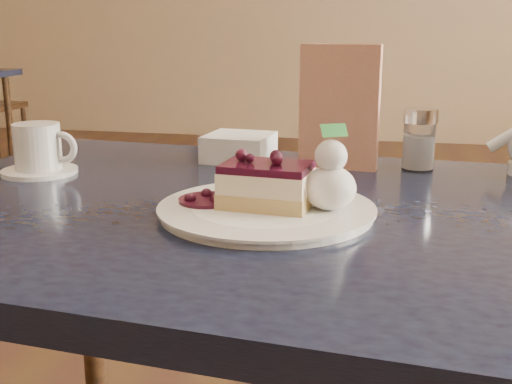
% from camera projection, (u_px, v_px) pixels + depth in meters
% --- Properties ---
extents(main_table, '(1.27, 0.91, 0.75)m').
position_uv_depth(main_table, '(276.00, 257.00, 0.94)').
color(main_table, '#151D33').
rests_on(main_table, ground).
extents(dessert_plate, '(0.29, 0.29, 0.01)m').
position_uv_depth(dessert_plate, '(266.00, 211.00, 0.87)').
color(dessert_plate, white).
rests_on(dessert_plate, main_table).
extents(cheesecake_slice, '(0.13, 0.10, 0.06)m').
position_uv_depth(cheesecake_slice, '(267.00, 185.00, 0.86)').
color(cheesecake_slice, tan).
rests_on(cheesecake_slice, dessert_plate).
extents(whipped_cream, '(0.07, 0.07, 0.06)m').
position_uv_depth(whipped_cream, '(330.00, 188.00, 0.85)').
color(whipped_cream, white).
rests_on(whipped_cream, dessert_plate).
extents(berry_sauce, '(0.08, 0.08, 0.01)m').
position_uv_depth(berry_sauce, '(207.00, 200.00, 0.89)').
color(berry_sauce, black).
rests_on(berry_sauce, dessert_plate).
extents(coffee_set, '(0.14, 0.13, 0.09)m').
position_uv_depth(coffee_set, '(39.00, 151.00, 1.11)').
color(coffee_set, white).
rests_on(coffee_set, main_table).
extents(menu_card, '(0.14, 0.04, 0.22)m').
position_uv_depth(menu_card, '(339.00, 107.00, 1.13)').
color(menu_card, beige).
rests_on(menu_card, main_table).
extents(sugar_shaker, '(0.06, 0.06, 0.11)m').
position_uv_depth(sugar_shaker, '(419.00, 139.00, 1.13)').
color(sugar_shaker, white).
rests_on(sugar_shaker, main_table).
extents(napkin_stack, '(0.13, 0.13, 0.05)m').
position_uv_depth(napkin_stack, '(239.00, 147.00, 1.22)').
color(napkin_stack, white).
rests_on(napkin_stack, main_table).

